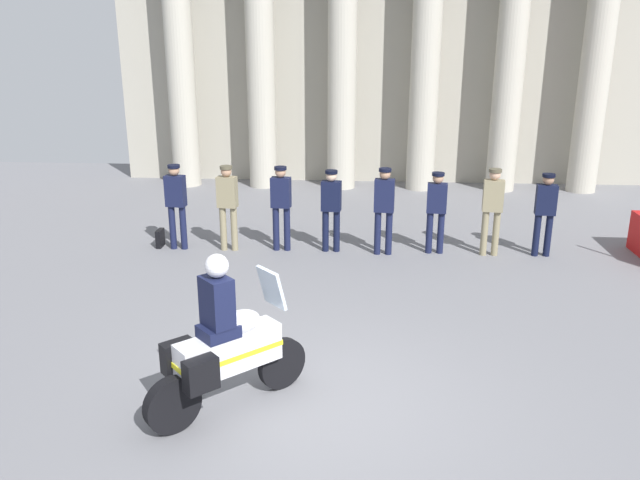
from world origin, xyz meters
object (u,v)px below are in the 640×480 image
officer_in_row_7 (545,208)px  officer_in_row_4 (384,204)px  officer_in_row_6 (492,205)px  officer_in_row_2 (281,201)px  motorcycle_with_rider (223,347)px  officer_in_row_0 (176,200)px  officer_in_row_5 (436,206)px  officer_in_row_1 (227,201)px  officer_in_row_3 (331,204)px  briefcase_on_ground (160,238)px

officer_in_row_7 → officer_in_row_4: bearing=8.1°
officer_in_row_4 → officer_in_row_6: size_ratio=1.00×
officer_in_row_2 → motorcycle_with_rider: 5.78m
officer_in_row_4 → motorcycle_with_rider: motorcycle_with_rider is taller
officer_in_row_0 → officer_in_row_5: 5.12m
officer_in_row_1 → officer_in_row_5: officer_in_row_1 is taller
officer_in_row_1 → officer_in_row_0: bearing=5.5°
officer_in_row_3 → officer_in_row_6: 3.10m
officer_in_row_3 → officer_in_row_6: (3.10, -0.03, 0.05)m
officer_in_row_2 → officer_in_row_4: (2.02, -0.11, 0.01)m
officer_in_row_4 → officer_in_row_0: bearing=5.3°
officer_in_row_1 → officer_in_row_6: 5.14m
officer_in_row_0 → officer_in_row_4: size_ratio=1.00×
officer_in_row_3 → officer_in_row_2: bearing=6.1°
officer_in_row_0 → briefcase_on_ground: size_ratio=4.77×
officer_in_row_4 → officer_in_row_5: officer_in_row_4 is taller
officer_in_row_5 → officer_in_row_7: bearing=-174.9°
officer_in_row_0 → briefcase_on_ground: 0.94m
officer_in_row_1 → officer_in_row_2: (1.05, 0.07, -0.01)m
officer_in_row_1 → officer_in_row_4: bearing=-174.8°
officer_in_row_1 → motorcycle_with_rider: motorcycle_with_rider is taller
officer_in_row_1 → motorcycle_with_rider: size_ratio=0.90×
officer_in_row_0 → motorcycle_with_rider: size_ratio=0.90×
officer_in_row_2 → officer_in_row_4: 2.02m
officer_in_row_4 → motorcycle_with_rider: bearing=77.2°
officer_in_row_1 → officer_in_row_5: 4.09m
officer_in_row_5 → officer_in_row_7: 2.06m
officer_in_row_4 → officer_in_row_6: (2.07, 0.08, 0.00)m
officer_in_row_2 → officer_in_row_5: size_ratio=1.05×
officer_in_row_1 → officer_in_row_5: (4.09, 0.11, -0.06)m
officer_in_row_0 → officer_in_row_1: size_ratio=1.00×
officer_in_row_6 → motorcycle_with_rider: motorcycle_with_rider is taller
officer_in_row_0 → officer_in_row_2: (2.08, 0.06, -0.01)m
officer_in_row_1 → officer_in_row_2: size_ratio=1.01×
officer_in_row_4 → officer_in_row_7: (3.08, 0.11, -0.05)m
officer_in_row_1 → officer_in_row_3: 2.04m
officer_in_row_5 → motorcycle_with_rider: (-2.94, -5.81, -0.16)m
officer_in_row_1 → officer_in_row_6: bearing=-173.5°
officer_in_row_4 → officer_in_row_7: bearing=-171.9°
officer_in_row_2 → motorcycle_with_rider: size_ratio=0.89×
officer_in_row_1 → officer_in_row_6: (5.14, 0.05, 0.00)m
officer_in_row_7 → officer_in_row_1: bearing=6.6°
officer_in_row_6 → officer_in_row_5: bearing=2.7°
officer_in_row_1 → officer_in_row_5: bearing=-172.6°
officer_in_row_2 → briefcase_on_ground: bearing=5.1°
officer_in_row_1 → officer_in_row_2: bearing=-170.2°
officer_in_row_1 → officer_in_row_6: size_ratio=1.00×
officer_in_row_0 → officer_in_row_4: (4.10, -0.05, -0.00)m
officer_in_row_4 → officer_in_row_7: officer_in_row_4 is taller
briefcase_on_ground → officer_in_row_0: bearing=-13.4°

